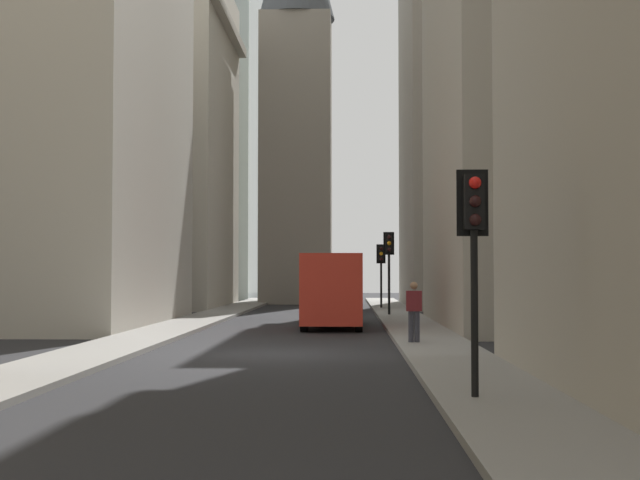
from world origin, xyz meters
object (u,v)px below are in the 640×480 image
discarded_bottle (411,333)px  sedan_red (337,300)px  traffic_light_foreground (474,229)px  traffic_light_far_junction (389,254)px  delivery_truck (333,290)px  traffic_light_midblock (381,261)px  pedestrian (414,309)px

discarded_bottle → sedan_red: bearing=7.4°
traffic_light_foreground → traffic_light_far_junction: traffic_light_far_junction is taller
delivery_truck → sedan_red: bearing=0.0°
sedan_red → traffic_light_midblock: size_ratio=1.18×
delivery_truck → traffic_light_midblock: size_ratio=1.78×
sedan_red → pedestrian: 22.35m
traffic_light_midblock → pedestrian: bearing=180.0°
sedan_red → traffic_light_far_junction: bearing=-156.4°
traffic_light_foreground → delivery_truck: bearing=7.8°
delivery_truck → sedan_red: delivery_truck is taller
traffic_light_far_junction → pedestrian: bearing=179.7°
sedan_red → traffic_light_midblock: (2.04, -2.51, 2.14)m
delivery_truck → traffic_light_midblock: bearing=-9.1°
sedan_red → traffic_light_midblock: bearing=-51.0°
delivery_truck → pedestrian: bearing=-163.7°
traffic_light_foreground → traffic_light_midblock: bearing=0.2°
traffic_light_midblock → pedestrian: 24.30m
traffic_light_midblock → pedestrian: traffic_light_midblock is taller
pedestrian → discarded_bottle: bearing=-2.1°
traffic_light_far_junction → traffic_light_foreground: bearing=-179.9°
sedan_red → discarded_bottle: bearing=-172.6°
sedan_red → traffic_light_foreground: (-33.02, -2.65, 2.20)m
traffic_light_foreground → pedestrian: size_ratio=2.13×
delivery_truck → sedan_red: size_ratio=1.50×
delivery_truck → traffic_light_midblock: (15.65, -2.51, 1.34)m
traffic_light_midblock → traffic_light_foreground: bearing=-179.8°
traffic_light_foreground → discarded_bottle: bearing=0.2°
pedestrian → sedan_red: bearing=6.4°
delivery_truck → pedestrian: delivery_truck is taller
traffic_light_midblock → traffic_light_far_junction: traffic_light_far_junction is taller
delivery_truck → traffic_light_foreground: 19.64m
traffic_light_midblock → sedan_red: bearing=129.0°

